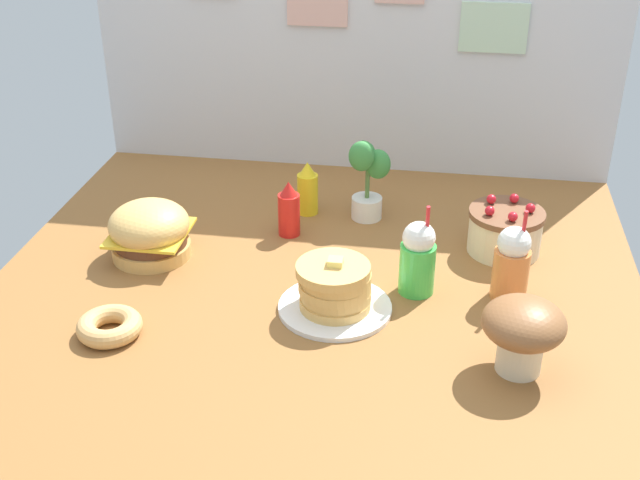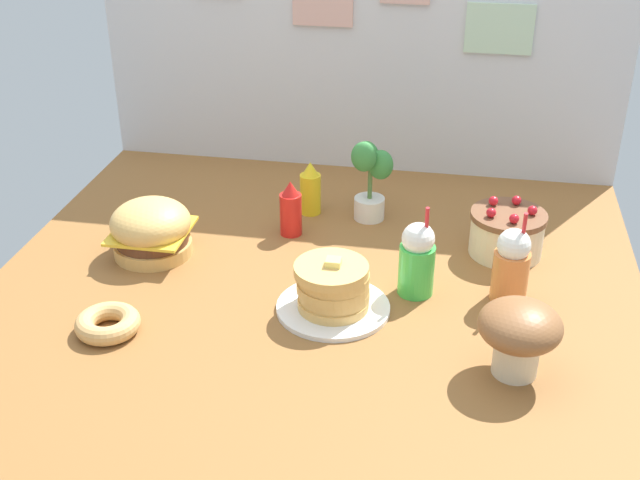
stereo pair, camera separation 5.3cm
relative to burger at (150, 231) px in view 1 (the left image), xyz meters
The scene contains 12 objects.
ground_plane 0.59m from the burger, 15.14° to the right, with size 2.02×2.00×0.02m, color brown.
back_wall 1.10m from the burger, 56.37° to the left, with size 2.02×0.04×1.01m.
burger is the anchor object (origin of this frame).
pancake_stack 0.68m from the burger, 19.63° to the right, with size 0.34×0.34×0.17m.
layer_cake 1.17m from the burger, 10.47° to the left, with size 0.25×0.25×0.18m.
ketchup_bottle 0.47m from the burger, 27.52° to the left, with size 0.08×0.08×0.20m.
mustard_bottle 0.60m from the burger, 40.78° to the left, with size 0.08×0.08×0.20m.
cream_soda_cup 0.88m from the burger, ahead, with size 0.11×0.11×0.30m.
orange_float_cup 1.16m from the burger, ahead, with size 0.11×0.11×0.30m.
donut_pink_glaze 0.46m from the burger, 85.59° to the right, with size 0.18×0.18×0.06m.
potted_plant 0.78m from the burger, 30.05° to the left, with size 0.14×0.12×0.30m.
mushroom_stool 1.24m from the burger, 20.50° to the right, with size 0.22×0.22×0.21m.
Camera 1 is at (0.36, -2.09, 1.34)m, focal length 46.02 mm.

